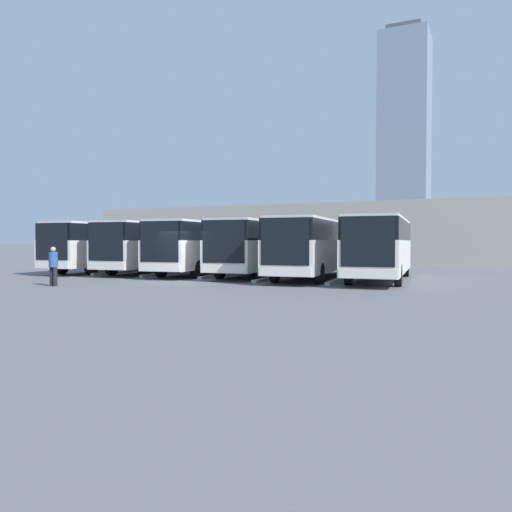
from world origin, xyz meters
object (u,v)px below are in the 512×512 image
object	(u,v)px
bus_3	(205,245)
pedestrian	(53,265)
bus_4	(157,245)
bus_1	(313,246)
bus_2	(260,245)
bus_5	(110,245)
bus_0	(381,246)

from	to	relation	value
bus_3	pedestrian	xyz separation A→B (m)	(1.92, 9.90, -0.82)
bus_4	pedestrian	bearing A→B (deg)	93.93
bus_1	bus_3	world-z (taller)	same
bus_1	pedestrian	bearing A→B (deg)	40.25
bus_2	bus_5	distance (m)	10.70
bus_0	bus_5	size ratio (longest dim) A/B	1.00
bus_4	pedestrian	xyz separation A→B (m)	(-1.64, 9.97, -0.82)
bus_1	bus_2	xyz separation A→B (m)	(3.56, -0.93, 0.00)
bus_3	pedestrian	world-z (taller)	bus_3
bus_0	bus_3	bearing A→B (deg)	-7.77
bus_2	bus_3	world-z (taller)	same
bus_0	pedestrian	xyz separation A→B (m)	(12.60, 9.47, -0.82)
bus_3	bus_4	bearing A→B (deg)	-6.53
bus_3	bus_5	distance (m)	7.13
bus_1	pedestrian	size ratio (longest dim) A/B	6.24
bus_2	pedestrian	xyz separation A→B (m)	(5.48, 10.19, -0.82)
bus_1	bus_3	xyz separation A→B (m)	(7.12, -0.65, 0.00)
bus_3	bus_5	xyz separation A→B (m)	(7.12, 0.32, 0.00)
bus_2	pedestrian	size ratio (longest dim) A/B	6.24
bus_3	bus_4	size ratio (longest dim) A/B	1.00
bus_0	bus_5	xyz separation A→B (m)	(17.80, -0.11, 0.00)
bus_0	bus_4	world-z (taller)	same
bus_4	pedestrian	world-z (taller)	bus_4
bus_1	bus_3	bearing A→B (deg)	-10.63
bus_0	bus_4	size ratio (longest dim) A/B	1.00
bus_0	bus_1	distance (m)	3.57
bus_0	bus_2	xyz separation A→B (m)	(7.12, -0.72, 0.00)
bus_5	bus_0	bearing A→B (deg)	174.21
bus_5	pedestrian	distance (m)	10.93
bus_3	bus_5	world-z (taller)	same
bus_5	bus_1	bearing A→B (deg)	173.27
bus_0	bus_4	bearing A→B (deg)	-7.46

